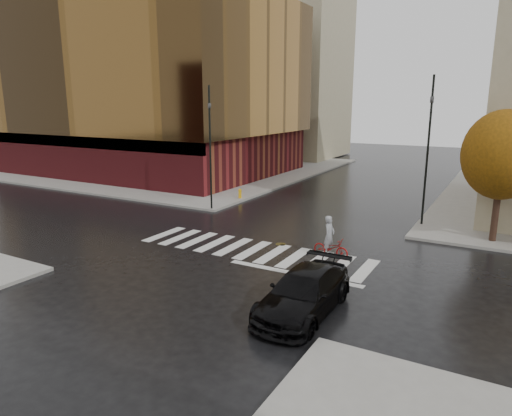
{
  "coord_description": "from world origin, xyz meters",
  "views": [
    {
      "loc": [
        10.41,
        -17.65,
        6.98
      ],
      "look_at": [
        -0.05,
        0.92,
        2.0
      ],
      "focal_mm": 32.0,
      "sensor_mm": 36.0,
      "label": 1
    }
  ],
  "objects_px": {
    "traffic_light_nw": "(210,139)",
    "fire_hydrant": "(240,193)",
    "cyclist": "(330,243)",
    "sedan": "(304,293)",
    "traffic_light_ne": "(429,139)"
  },
  "relations": [
    {
      "from": "traffic_light_nw",
      "to": "traffic_light_ne",
      "type": "relative_size",
      "value": 0.95
    },
    {
      "from": "cyclist",
      "to": "traffic_light_nw",
      "type": "relative_size",
      "value": 0.25
    },
    {
      "from": "traffic_light_ne",
      "to": "cyclist",
      "type": "bearing_deg",
      "value": 79.0
    },
    {
      "from": "sedan",
      "to": "traffic_light_ne",
      "type": "distance_m",
      "value": 14.17
    },
    {
      "from": "fire_hydrant",
      "to": "traffic_light_ne",
      "type": "bearing_deg",
      "value": -4.47
    },
    {
      "from": "sedan",
      "to": "traffic_light_ne",
      "type": "xyz_separation_m",
      "value": [
        1.48,
        13.43,
        4.24
      ]
    },
    {
      "from": "traffic_light_nw",
      "to": "fire_hydrant",
      "type": "distance_m",
      "value": 5.55
    },
    {
      "from": "cyclist",
      "to": "traffic_light_ne",
      "type": "relative_size",
      "value": 0.24
    },
    {
      "from": "traffic_light_nw",
      "to": "fire_hydrant",
      "type": "height_order",
      "value": "traffic_light_nw"
    },
    {
      "from": "traffic_light_nw",
      "to": "sedan",
      "type": "bearing_deg",
      "value": 71.2
    },
    {
      "from": "cyclist",
      "to": "fire_hydrant",
      "type": "xyz_separation_m",
      "value": [
        -10.09,
        8.6,
        -0.13
      ]
    },
    {
      "from": "traffic_light_ne",
      "to": "fire_hydrant",
      "type": "distance_m",
      "value": 13.58
    },
    {
      "from": "traffic_light_ne",
      "to": "fire_hydrant",
      "type": "xyz_separation_m",
      "value": [
        -12.8,
        1.0,
        -4.44
      ]
    },
    {
      "from": "sedan",
      "to": "traffic_light_nw",
      "type": "xyz_separation_m",
      "value": [
        -11.25,
        10.73,
        3.94
      ]
    },
    {
      "from": "traffic_light_ne",
      "to": "traffic_light_nw",
      "type": "bearing_deg",
      "value": 20.61
    }
  ]
}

